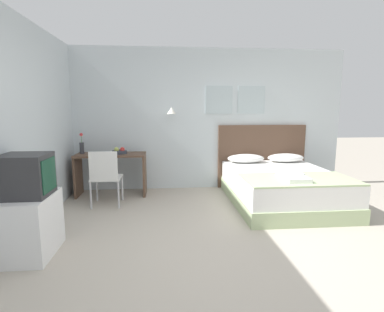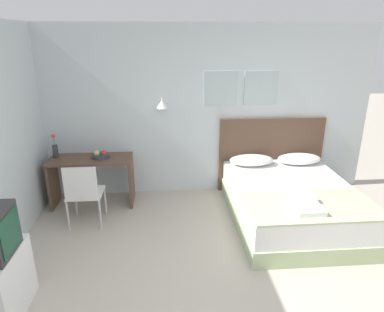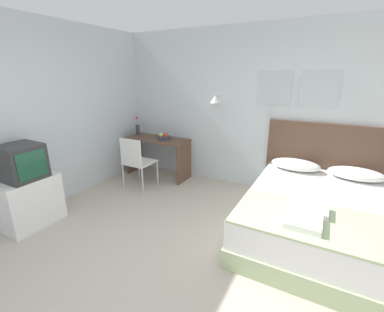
% 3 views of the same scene
% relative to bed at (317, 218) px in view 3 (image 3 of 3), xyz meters
% --- Properties ---
extents(ground_plane, '(24.00, 24.00, 0.00)m').
position_rel_bed_xyz_m(ground_plane, '(-1.21, -1.61, -0.26)').
color(ground_plane, '#B2A899').
extents(wall_back, '(5.53, 0.31, 2.65)m').
position_rel_bed_xyz_m(wall_back, '(-1.21, 1.13, 1.07)').
color(wall_back, silver).
rests_on(wall_back, ground_plane).
extents(bed, '(1.60, 2.09, 0.53)m').
position_rel_bed_xyz_m(bed, '(0.00, 0.00, 0.00)').
color(bed, '#B2C693').
rests_on(bed, ground_plane).
extents(headboard, '(1.72, 0.06, 1.22)m').
position_rel_bed_xyz_m(headboard, '(0.00, 1.08, 0.35)').
color(headboard, brown).
rests_on(headboard, ground_plane).
extents(pillow_left, '(0.69, 0.37, 0.16)m').
position_rel_bed_xyz_m(pillow_left, '(-0.39, 0.81, 0.35)').
color(pillow_left, white).
rests_on(pillow_left, bed).
extents(pillow_right, '(0.69, 0.37, 0.16)m').
position_rel_bed_xyz_m(pillow_right, '(0.39, 0.81, 0.35)').
color(pillow_right, white).
rests_on(pillow_right, bed).
extents(throw_blanket, '(1.56, 0.84, 0.02)m').
position_rel_bed_xyz_m(throw_blanket, '(0.00, -0.61, 0.28)').
color(throw_blanket, '#B2C693').
rests_on(throw_blanket, bed).
extents(folded_towel_near_foot, '(0.33, 0.27, 0.06)m').
position_rel_bed_xyz_m(folded_towel_near_foot, '(-0.07, -0.46, 0.32)').
color(folded_towel_near_foot, white).
rests_on(folded_towel_near_foot, throw_blanket).
extents(folded_towel_mid_bed, '(0.32, 0.31, 0.06)m').
position_rel_bed_xyz_m(folded_towel_mid_bed, '(-0.11, -0.75, 0.32)').
color(folded_towel_mid_bed, white).
rests_on(folded_towel_mid_bed, throw_blanket).
extents(desk, '(1.21, 0.51, 0.75)m').
position_rel_bed_xyz_m(desk, '(-2.85, 0.74, 0.26)').
color(desk, brown).
rests_on(desk, ground_plane).
extents(desk_chair, '(0.46, 0.46, 0.90)m').
position_rel_bed_xyz_m(desk_chair, '(-2.83, 0.08, 0.26)').
color(desk_chair, white).
rests_on(desk_chair, ground_plane).
extents(fruit_bowl, '(0.26, 0.26, 0.12)m').
position_rel_bed_xyz_m(fruit_bowl, '(-2.69, 0.75, 0.52)').
color(fruit_bowl, '#333842').
rests_on(fruit_bowl, desk).
extents(flower_vase, '(0.08, 0.08, 0.37)m').
position_rel_bed_xyz_m(flower_vase, '(-3.35, 0.80, 0.61)').
color(flower_vase, '#333338').
rests_on(flower_vase, desk).
extents(tv_stand, '(0.48, 0.68, 0.65)m').
position_rel_bed_xyz_m(tv_stand, '(-3.32, -1.45, 0.06)').
color(tv_stand, white).
rests_on(tv_stand, ground_plane).
extents(television, '(0.47, 0.44, 0.44)m').
position_rel_bed_xyz_m(television, '(-3.31, -1.45, 0.60)').
color(television, '#2D2D30').
rests_on(television, tv_stand).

